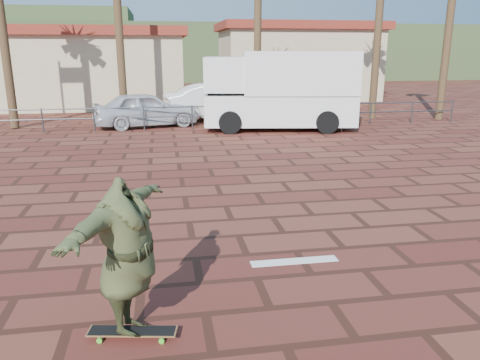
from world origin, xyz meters
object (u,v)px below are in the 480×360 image
Objects in this scene: longboard at (132,332)px; skateboarder at (127,257)px; campervan at (281,89)px; car_silver at (146,109)px; car_white at (219,102)px.

longboard is 0.46× the size of skateboarder.
campervan is 5.87m from car_silver.
skateboarder is 15.35m from campervan.
campervan is (5.40, 14.36, 0.66)m from skateboarder.
campervan reaches higher than car_silver.
car_white is at bearing 89.96° from longboard.
skateboarder is at bearing 73.67° from longboard.
campervan is 1.26× the size of car_white.
campervan is 1.46× the size of car_silver.
skateboarder is at bearing 161.25° from car_white.
campervan is (5.40, 14.36, 1.60)m from longboard.
longboard is 15.88m from car_silver.
car_silver is at bearing 173.70° from campervan.
car_white is at bearing 133.61° from campervan.
longboard is at bearing -101.82° from campervan.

